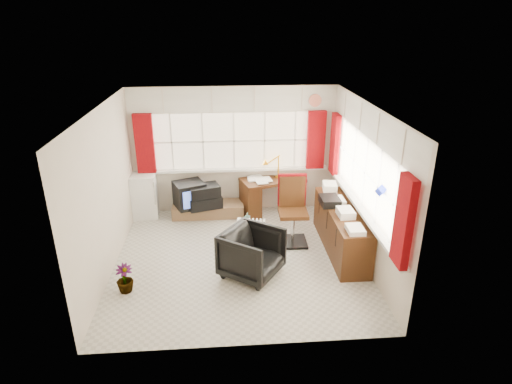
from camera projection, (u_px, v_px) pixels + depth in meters
ground at (239, 259)px, 7.04m from camera, size 4.00×4.00×0.00m
room_walls at (238, 173)px, 6.47m from camera, size 4.00×4.00×4.00m
window_back at (235, 166)px, 8.47m from camera, size 3.70×0.12×3.60m
window_right at (360, 203)px, 6.82m from camera, size 0.12×3.70×3.60m
curtains at (289, 156)px, 7.40m from camera, size 3.83×3.83×1.15m
overhead_cabinets at (293, 110)px, 7.15m from camera, size 3.98×3.98×0.48m
desk at (272, 193)px, 8.60m from camera, size 1.36×0.94×0.75m
desk_lamp at (278, 162)px, 8.43m from camera, size 0.17×0.14×0.47m
task_chair at (292, 207)px, 7.41m from camera, size 0.52×0.54×1.20m
office_chair at (252, 253)px, 6.48m from camera, size 1.13×1.12×0.75m
radiator at (253, 240)px, 7.12m from camera, size 0.43×0.22×0.62m
credenza at (341, 228)px, 7.20m from camera, size 0.50×2.00×0.85m
file_tray at (330, 201)px, 7.21m from camera, size 0.32×0.40×0.13m
tv_bench at (208, 209)px, 8.54m from camera, size 1.40×0.50×0.25m
crt_tv at (190, 194)px, 8.29m from camera, size 0.69×0.67×0.50m
hifi_stack at (204, 197)px, 8.26m from camera, size 0.72×0.57×0.45m
mini_fridge at (144, 195)px, 8.40m from camera, size 0.55×0.55×0.88m
spray_bottle_a at (244, 227)px, 7.76m from camera, size 0.16×0.16×0.30m
spray_bottle_b at (247, 218)px, 8.22m from camera, size 0.12×0.12×0.21m
flower_vase at (125, 279)px, 6.14m from camera, size 0.30×0.30×0.43m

